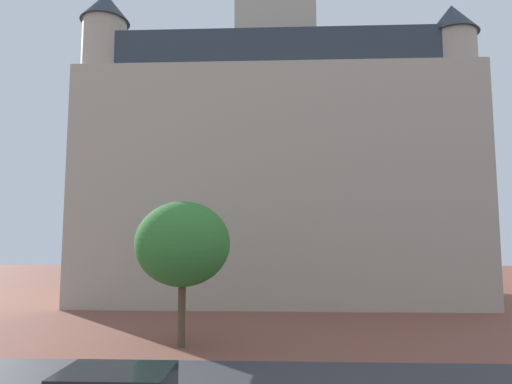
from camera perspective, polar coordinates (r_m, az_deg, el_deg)
landmark_building at (r=33.41m, az=2.55°, el=3.38°), size 25.79×13.96×32.10m
tree_curb_far at (r=17.95m, az=-9.32°, el=-6.56°), size 3.73×3.73×5.64m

